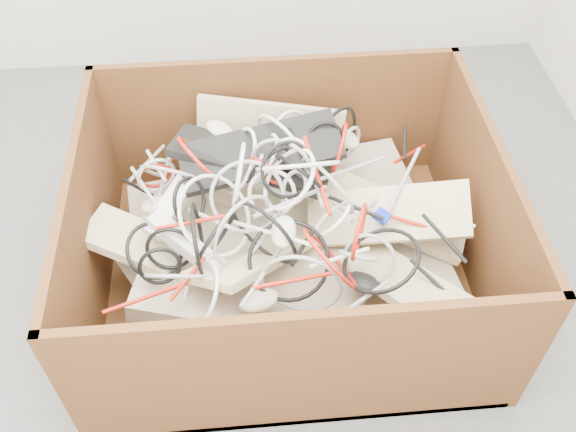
{
  "coord_description": "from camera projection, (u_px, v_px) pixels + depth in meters",
  "views": [
    {
      "loc": [
        0.08,
        -1.15,
        1.77
      ],
      "look_at": [
        0.19,
        0.18,
        0.3
      ],
      "focal_mm": 40.08,
      "sensor_mm": 36.0,
      "label": 1
    }
  ],
  "objects": [
    {
      "name": "ground",
      "position": [
        233.0,
        324.0,
        2.07
      ],
      "size": [
        3.0,
        3.0,
        0.0
      ],
      "primitive_type": "plane",
      "color": "#4D4D50",
      "rests_on": "ground"
    },
    {
      "name": "cardboard_box",
      "position": [
        283.0,
        254.0,
        2.09
      ],
      "size": [
        1.24,
        1.04,
        0.56
      ],
      "color": "#36260D",
      "rests_on": "ground"
    },
    {
      "name": "keyboard_pile",
      "position": [
        284.0,
        218.0,
        2.01
      ],
      "size": [
        1.24,
        0.98,
        0.42
      ],
      "color": "#C9BA8D",
      "rests_on": "cardboard_box"
    },
    {
      "name": "mice_scatter",
      "position": [
        271.0,
        210.0,
        1.93
      ],
      "size": [
        0.73,
        0.73,
        0.2
      ],
      "color": "beige",
      "rests_on": "keyboard_pile"
    },
    {
      "name": "power_strip_left",
      "position": [
        180.0,
        192.0,
        1.95
      ],
      "size": [
        0.22,
        0.3,
        0.13
      ],
      "primitive_type": "cube",
      "rotation": [
        0.14,
        -0.26,
        0.99
      ],
      "color": "silver",
      "rests_on": "keyboard_pile"
    },
    {
      "name": "power_strip_right",
      "position": [
        187.0,
        245.0,
        1.85
      ],
      "size": [
        0.24,
        0.22,
        0.09
      ],
      "primitive_type": "cube",
      "rotation": [
        -0.1,
        0.17,
        -0.75
      ],
      "color": "silver",
      "rests_on": "keyboard_pile"
    },
    {
      "name": "vga_plug",
      "position": [
        382.0,
        216.0,
        1.94
      ],
      "size": [
        0.06,
        0.06,
        0.03
      ],
      "primitive_type": "cube",
      "rotation": [
        0.09,
        0.14,
        -0.75
      ],
      "color": "#0C24B9",
      "rests_on": "keyboard_pile"
    },
    {
      "name": "cable_tangle",
      "position": [
        266.0,
        201.0,
        1.88
      ],
      "size": [
        1.09,
        0.83,
        0.44
      ],
      "color": "#95959B",
      "rests_on": "keyboard_pile"
    }
  ]
}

